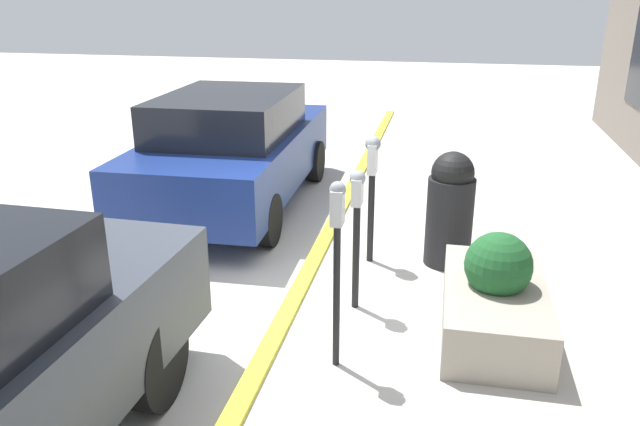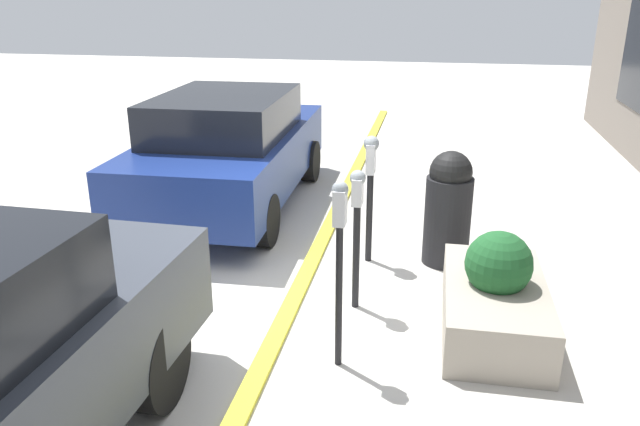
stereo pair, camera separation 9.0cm
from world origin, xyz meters
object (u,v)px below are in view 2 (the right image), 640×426
object	(u,v)px
trash_bin	(448,208)
parked_car_middle	(230,149)
parking_meter_second	(357,215)
planter_box	(495,298)
parking_meter_nearest	(340,241)
parking_meter_middle	(371,174)

from	to	relation	value
trash_bin	parked_car_middle	bearing A→B (deg)	64.70
parking_meter_second	planter_box	distance (m)	1.38
parked_car_middle	trash_bin	size ratio (longest dim) A/B	3.42
parking_meter_second	trash_bin	distance (m)	1.45
parking_meter_nearest	parking_meter_middle	size ratio (longest dim) A/B	1.09
parking_meter_nearest	parking_meter_second	distance (m)	0.97
parking_meter_nearest	planter_box	size ratio (longest dim) A/B	0.93
parking_meter_second	parking_meter_middle	distance (m)	1.06
parking_meter_nearest	trash_bin	bearing A→B (deg)	-21.26
parked_car_middle	parking_meter_nearest	bearing A→B (deg)	-151.07
planter_box	trash_bin	world-z (taller)	trash_bin
parking_meter_second	planter_box	world-z (taller)	parking_meter_second
parking_meter_nearest	parking_meter_middle	distance (m)	2.02
parking_meter_middle	parking_meter_nearest	bearing A→B (deg)	179.70
planter_box	parking_meter_middle	bearing A→B (deg)	43.77
parking_meter_second	parked_car_middle	world-z (taller)	parked_car_middle
planter_box	trash_bin	size ratio (longest dim) A/B	1.31
parking_meter_middle	planter_box	xyz separation A→B (m)	(-1.27, -1.22, -0.66)
parking_meter_nearest	trash_bin	distance (m)	2.32
trash_bin	parking_meter_middle	bearing A→B (deg)	97.62
parking_meter_second	trash_bin	size ratio (longest dim) A/B	1.07
trash_bin	planter_box	bearing A→B (deg)	-163.75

